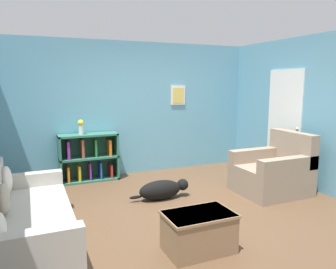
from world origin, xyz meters
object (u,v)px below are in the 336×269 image
at_px(recliner_chair, 274,172).
at_px(vase, 81,126).
at_px(coffee_table, 199,231).
at_px(bookshelf, 88,158).
at_px(couch, 24,222).
at_px(dog, 162,189).

height_order(recliner_chair, vase, vase).
xyz_separation_m(recliner_chair, coffee_table, (-2.07, -1.20, -0.12)).
bearing_deg(vase, recliner_chair, -33.79).
relative_size(bookshelf, coffee_table, 1.43).
bearing_deg(couch, coffee_table, -25.42).
bearing_deg(couch, vase, 66.35).
distance_m(bookshelf, dog, 1.74).
xyz_separation_m(bookshelf, coffee_table, (0.63, -3.11, -0.20)).
relative_size(coffee_table, vase, 2.79).
distance_m(recliner_chair, coffee_table, 2.40).
xyz_separation_m(couch, recliner_chair, (3.80, 0.38, 0.05)).
distance_m(couch, vase, 2.58).
relative_size(bookshelf, dog, 1.09).
relative_size(couch, bookshelf, 1.96).
distance_m(dog, vase, 1.96).
xyz_separation_m(bookshelf, dog, (0.88, -1.47, -0.27)).
xyz_separation_m(couch, vase, (0.99, 2.26, 0.74)).
bearing_deg(coffee_table, recliner_chair, 30.16).
bearing_deg(recliner_chair, dog, 166.60).
height_order(couch, bookshelf, bookshelf).
distance_m(coffee_table, dog, 1.66).
relative_size(bookshelf, recliner_chair, 1.00).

